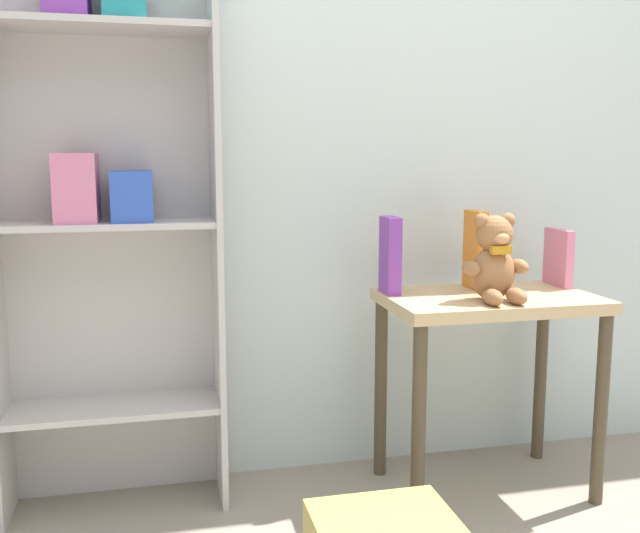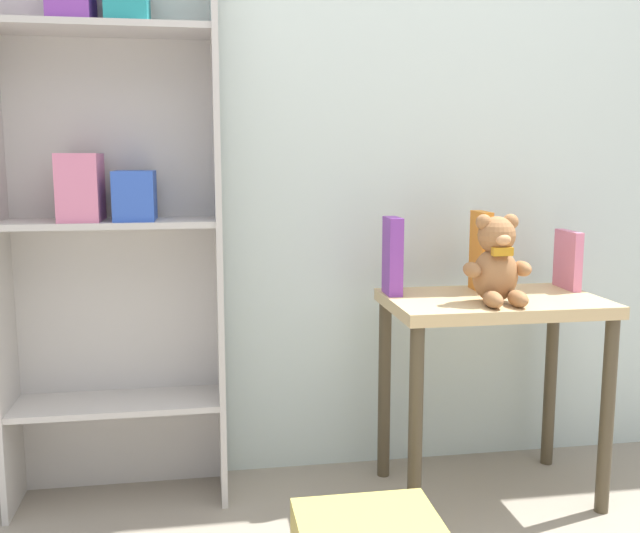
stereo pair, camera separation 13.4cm
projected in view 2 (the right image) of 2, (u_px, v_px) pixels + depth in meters
name	position (u px, v px, depth m)	size (l,w,h in m)	color
wall_back	(396.00, 89.00, 2.30)	(4.80, 0.06, 2.50)	silver
bookshelf_side	(109.00, 190.00, 2.07)	(0.64, 0.24, 1.69)	#BCB7B2
display_table	(492.00, 332.00, 2.14)	(0.63, 0.40, 0.62)	tan
teddy_bear	(497.00, 263.00, 2.03)	(0.19, 0.18, 0.25)	#99663D
book_standing_purple	(393.00, 256.00, 2.15)	(0.04, 0.10, 0.23)	purple
book_standing_orange	(481.00, 251.00, 2.21)	(0.03, 0.11, 0.25)	orange
book_standing_pink	(568.00, 260.00, 2.25)	(0.03, 0.15, 0.18)	#D17093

